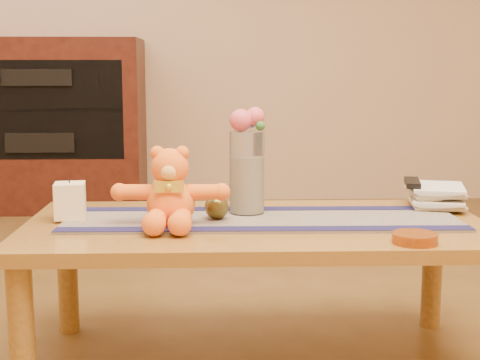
{
  "coord_description": "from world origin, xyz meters",
  "views": [
    {
      "loc": [
        -0.12,
        -2.08,
        0.91
      ],
      "look_at": [
        -0.05,
        0.0,
        0.58
      ],
      "focal_mm": 52.38,
      "sensor_mm": 36.0,
      "label": 1
    }
  ],
  "objects_px": {
    "bronze_ball": "(217,207)",
    "tv_remote": "(412,183)",
    "glass_vase": "(247,172)",
    "teddy_bear": "(170,188)",
    "amber_dish": "(415,238)",
    "book_bottom": "(411,204)",
    "pillar_candle": "(70,201)"
  },
  "relations": [
    {
      "from": "glass_vase",
      "to": "tv_remote",
      "type": "height_order",
      "value": "glass_vase"
    },
    {
      "from": "bronze_ball",
      "to": "tv_remote",
      "type": "bearing_deg",
      "value": 16.37
    },
    {
      "from": "book_bottom",
      "to": "tv_remote",
      "type": "height_order",
      "value": "tv_remote"
    },
    {
      "from": "book_bottom",
      "to": "tv_remote",
      "type": "distance_m",
      "value": 0.08
    },
    {
      "from": "book_bottom",
      "to": "tv_remote",
      "type": "xyz_separation_m",
      "value": [
        -0.0,
        -0.01,
        0.07
      ]
    },
    {
      "from": "tv_remote",
      "to": "bronze_ball",
      "type": "bearing_deg",
      "value": -151.94
    },
    {
      "from": "book_bottom",
      "to": "glass_vase",
      "type": "bearing_deg",
      "value": -159.72
    },
    {
      "from": "book_bottom",
      "to": "teddy_bear",
      "type": "bearing_deg",
      "value": -152.47
    },
    {
      "from": "glass_vase",
      "to": "book_bottom",
      "type": "bearing_deg",
      "value": 11.6
    },
    {
      "from": "pillar_candle",
      "to": "tv_remote",
      "type": "bearing_deg",
      "value": 8.48
    },
    {
      "from": "book_bottom",
      "to": "pillar_candle",
      "type": "bearing_deg",
      "value": -162.35
    },
    {
      "from": "teddy_bear",
      "to": "bronze_ball",
      "type": "distance_m",
      "value": 0.17
    },
    {
      "from": "tv_remote",
      "to": "glass_vase",
      "type": "bearing_deg",
      "value": -157.65
    },
    {
      "from": "glass_vase",
      "to": "bronze_ball",
      "type": "height_order",
      "value": "glass_vase"
    },
    {
      "from": "bronze_ball",
      "to": "amber_dish",
      "type": "bearing_deg",
      "value": -28.75
    },
    {
      "from": "pillar_candle",
      "to": "bronze_ball",
      "type": "distance_m",
      "value": 0.45
    },
    {
      "from": "pillar_candle",
      "to": "book_bottom",
      "type": "relative_size",
      "value": 0.49
    },
    {
      "from": "glass_vase",
      "to": "teddy_bear",
      "type": "bearing_deg",
      "value": -146.16
    },
    {
      "from": "glass_vase",
      "to": "tv_remote",
      "type": "xyz_separation_m",
      "value": [
        0.56,
        0.1,
        -0.05
      ]
    },
    {
      "from": "glass_vase",
      "to": "bronze_ball",
      "type": "relative_size",
      "value": 3.54
    },
    {
      "from": "glass_vase",
      "to": "book_bottom",
      "type": "height_order",
      "value": "glass_vase"
    },
    {
      "from": "tv_remote",
      "to": "amber_dish",
      "type": "bearing_deg",
      "value": -92.86
    },
    {
      "from": "amber_dish",
      "to": "pillar_candle",
      "type": "bearing_deg",
      "value": 161.99
    },
    {
      "from": "tv_remote",
      "to": "amber_dish",
      "type": "xyz_separation_m",
      "value": [
        -0.13,
        -0.48,
        -0.07
      ]
    },
    {
      "from": "glass_vase",
      "to": "bronze_ball",
      "type": "distance_m",
      "value": 0.16
    },
    {
      "from": "teddy_bear",
      "to": "amber_dish",
      "type": "relative_size",
      "value": 2.65
    },
    {
      "from": "tv_remote",
      "to": "teddy_bear",
      "type": "bearing_deg",
      "value": -150.07
    },
    {
      "from": "teddy_bear",
      "to": "book_bottom",
      "type": "xyz_separation_m",
      "value": [
        0.79,
        0.27,
        -0.11
      ]
    },
    {
      "from": "teddy_bear",
      "to": "pillar_candle",
      "type": "relative_size",
      "value": 2.96
    },
    {
      "from": "teddy_bear",
      "to": "pillar_candle",
      "type": "distance_m",
      "value": 0.33
    },
    {
      "from": "glass_vase",
      "to": "bronze_ball",
      "type": "xyz_separation_m",
      "value": [
        -0.1,
        -0.09,
        -0.09
      ]
    },
    {
      "from": "teddy_bear",
      "to": "bronze_ball",
      "type": "relative_size",
      "value": 4.4
    }
  ]
}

